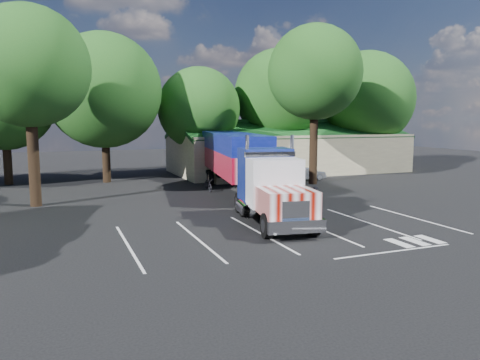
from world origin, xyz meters
name	(u,v)px	position (x,y,z in m)	size (l,w,h in m)	color
ground	(220,211)	(0.00, 0.00, 0.00)	(120.00, 120.00, 0.00)	black
event_hall	(287,151)	(13.74, 17.81, 2.21)	(24.20, 14.12, 5.55)	beige
tree_row_b	(4,100)	(-13.00, 17.80, 7.13)	(8.40, 8.40, 11.35)	black
tree_row_c	(104,91)	(-5.00, 16.20, 8.04)	(10.00, 10.00, 13.05)	black
tree_row_d	(199,109)	(4.00, 17.50, 6.58)	(8.00, 8.00, 10.60)	black
tree_row_e	(280,95)	(13.00, 18.00, 8.09)	(9.60, 9.60, 12.90)	black
tree_row_f	(366,99)	(23.00, 16.80, 7.79)	(10.40, 10.40, 13.00)	black
tree_near_left	(28,67)	(-10.50, 6.00, 8.81)	(7.60, 7.60, 12.65)	black
tree_near_right	(315,73)	(11.50, 8.50, 9.46)	(8.00, 8.00, 13.50)	black
semi_truck	(241,161)	(2.95, 3.98, 2.68)	(6.57, 22.75, 4.74)	black
woman	(316,202)	(4.50, -3.66, 0.90)	(0.65, 0.43, 1.79)	black
bicycle	(208,185)	(1.80, 8.00, 0.50)	(0.67, 1.91, 1.00)	black
silver_sedan	(306,174)	(12.00, 10.50, 0.62)	(1.31, 3.76, 1.24)	#A2A5AA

